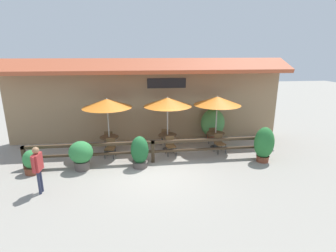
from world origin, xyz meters
TOP-DOWN VIEW (x-y plane):
  - ground_plane at (0.00, 0.00)m, footprint 60.00×60.00m
  - building_facade at (0.00, 4.10)m, footprint 14.28×1.49m
  - patio_railing at (0.00, 1.05)m, footprint 10.40×0.14m
  - patio_umbrella_near at (-1.92, 2.50)m, footprint 2.22×2.22m
  - dining_table_near at (-1.92, 2.50)m, footprint 0.87×0.87m
  - chair_near_streetside at (-1.83, 1.86)m, footprint 0.49×0.49m
  - chair_near_wallside at (-1.99, 3.14)m, footprint 0.48×0.48m
  - patio_umbrella_middle at (0.81, 2.49)m, footprint 2.22×2.22m
  - dining_table_middle at (0.81, 2.49)m, footprint 0.87×0.87m
  - chair_middle_streetside at (0.85, 1.80)m, footprint 0.48×0.48m
  - chair_middle_wallside at (0.79, 3.18)m, footprint 0.49×0.49m
  - patio_umbrella_far at (3.16, 2.48)m, footprint 2.22×2.22m
  - dining_table_far at (3.16, 2.48)m, footprint 0.87×0.87m
  - chair_far_streetside at (3.16, 1.83)m, footprint 0.49×0.49m
  - chair_far_wallside at (3.16, 3.12)m, footprint 0.44×0.44m
  - potted_plant_corner_fern at (-4.69, 0.58)m, footprint 0.63×0.62m
  - potted_plant_small_flowering at (-0.55, 0.62)m, footprint 0.71×0.64m
  - potted_plant_entrance_palm at (4.66, 0.53)m, footprint 0.83×0.75m
  - potted_plant_tall_tropical at (-2.85, 0.68)m, footprint 0.93×0.84m
  - potted_plant_broad_leaf at (3.32, 3.55)m, footprint 1.24×1.11m
  - pedestrian at (-3.87, -1.00)m, footprint 0.22×0.57m

SIDE VIEW (x-z plane):
  - ground_plane at x=0.00m, z-range 0.00..0.00m
  - potted_plant_corner_fern at x=-4.69m, z-range -0.02..0.92m
  - chair_near_streetside at x=-1.83m, z-range 0.05..0.89m
  - chair_near_wallside at x=-1.99m, z-range 0.05..0.89m
  - chair_middle_streetside at x=0.85m, z-range 0.05..0.89m
  - chair_middle_wallside at x=0.79m, z-range 0.05..0.89m
  - chair_far_streetside at x=3.16m, z-range 0.05..0.89m
  - chair_far_wallside at x=3.16m, z-range 0.05..0.89m
  - dining_table_near at x=-1.92m, z-range 0.22..0.96m
  - dining_table_middle at x=0.81m, z-range 0.22..0.96m
  - dining_table_far at x=3.16m, z-range 0.22..0.96m
  - potted_plant_small_flowering at x=-0.55m, z-range -0.01..1.30m
  - potted_plant_tall_tropical at x=-2.85m, z-range 0.06..1.24m
  - patio_railing at x=0.00m, z-range 0.22..1.17m
  - potted_plant_entrance_palm at x=4.66m, z-range 0.02..1.55m
  - potted_plant_broad_leaf at x=3.32m, z-range 0.07..1.75m
  - pedestrian at x=-3.87m, z-range 0.23..1.85m
  - building_facade at x=0.00m, z-range 0.05..4.28m
  - patio_umbrella_near at x=-1.92m, z-range 1.04..3.59m
  - patio_umbrella_middle at x=0.81m, z-range 1.04..3.59m
  - patio_umbrella_far at x=3.16m, z-range 1.04..3.59m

